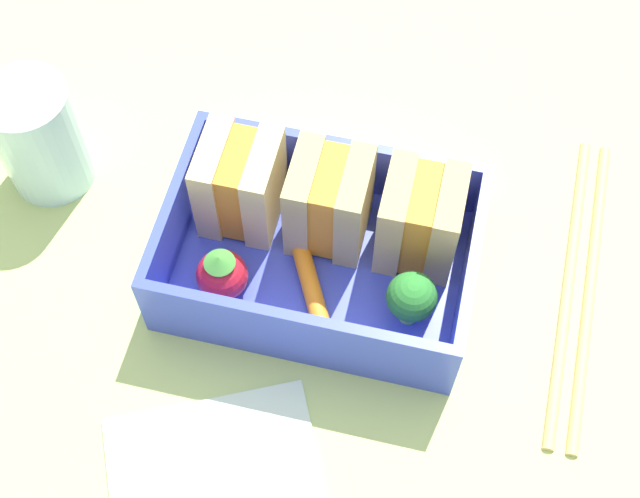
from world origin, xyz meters
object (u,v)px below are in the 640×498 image
sandwich_left (240,184)px  drinking_glass (39,137)px  broccoli_floret (412,298)px  strawberry_far_left (222,274)px  chopstick_pair (580,284)px  sandwich_center (420,219)px  sandwich_center_left (329,201)px  carrot_stick_far_left (307,288)px

sandwich_left → drinking_glass: size_ratio=0.80×
broccoli_floret → strawberry_far_left: bearing=-177.0°
sandwich_left → broccoli_floret: (11.07, -4.72, -0.63)cm
chopstick_pair → sandwich_center: bearing=-178.8°
sandwich_left → sandwich_center_left: same height
carrot_stick_far_left → sandwich_center_left: bearing=86.3°
carrot_stick_far_left → chopstick_pair: (15.65, 4.69, -1.39)cm
broccoli_floret → drinking_glass: drinking_glass is taller
sandwich_center_left → chopstick_pair: sandwich_center_left is taller
sandwich_center → broccoli_floret: bearing=-85.2°
broccoli_floret → sandwich_center: bearing=94.8°
sandwich_left → broccoli_floret: size_ratio=1.54×
sandwich_center → drinking_glass: drinking_glass is taller
sandwich_left → chopstick_pair: (20.69, 0.22, -3.93)cm
strawberry_far_left → carrot_stick_far_left: strawberry_far_left is taller
sandwich_center_left → strawberry_far_left: (-5.04, -5.29, -1.46)cm
strawberry_far_left → chopstick_pair: (20.40, 5.50, -2.47)cm
strawberry_far_left → sandwich_center: bearing=27.0°
chopstick_pair → strawberry_far_left: bearing=-164.9°
drinking_glass → sandwich_center: bearing=-1.9°
sandwich_left → carrot_stick_far_left: (5.04, -4.47, -2.54)cm
sandwich_left → strawberry_far_left: (0.30, -5.29, -1.46)cm
strawberry_far_left → drinking_glass: 14.62cm
strawberry_far_left → broccoli_floret: (10.77, 0.57, 0.83)cm
sandwich_left → drinking_glass: drinking_glass is taller
drinking_glass → carrot_stick_far_left: bearing=-16.3°
strawberry_far_left → drinking_glass: bearing=155.4°
carrot_stick_far_left → drinking_glass: bearing=163.7°
sandwich_left → chopstick_pair: sandwich_left is taller
sandwich_center → chopstick_pair: 10.77cm
sandwich_left → strawberry_far_left: bearing=-86.8°
carrot_stick_far_left → strawberry_far_left: bearing=-170.3°
drinking_glass → strawberry_far_left: bearing=-24.6°
sandwich_center_left → carrot_stick_far_left: (-0.29, -4.47, -2.54)cm
carrot_stick_far_left → sandwich_left: bearing=138.4°
chopstick_pair → drinking_glass: bearing=179.0°
broccoli_floret → chopstick_pair: broccoli_floret is taller
sandwich_center → sandwich_left: bearing=180.0°
broccoli_floret → sandwich_left: bearing=156.9°
sandwich_center → strawberry_far_left: size_ratio=1.71×
sandwich_left → sandwich_center: bearing=0.0°
carrot_stick_far_left → broccoli_floret: size_ratio=1.34×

